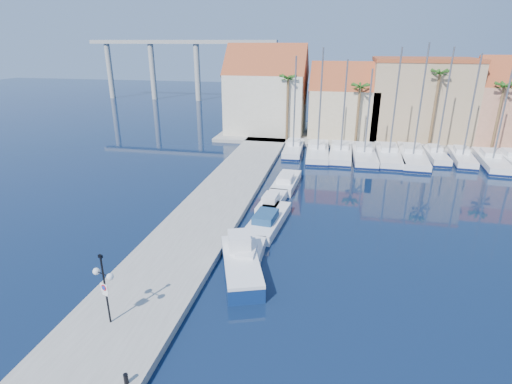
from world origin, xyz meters
TOP-DOWN VIEW (x-y plane):
  - ground at (0.00, 0.00)m, footprint 260.00×260.00m
  - quay_west at (-9.00, 13.50)m, footprint 6.00×77.00m
  - shore_north at (10.00, 48.00)m, footprint 54.00×16.00m
  - lamp_post at (-9.44, -0.93)m, footprint 1.32×0.68m
  - bollard at (-6.60, -4.42)m, footprint 0.20×0.20m
  - fishing_boat at (-4.06, 5.85)m, footprint 4.25×6.91m
  - motorboat_west_0 at (-3.87, 6.98)m, footprint 1.96×5.50m
  - motorboat_west_1 at (-3.64, 13.22)m, footprint 2.98×7.32m
  - motorboat_west_2 at (-3.97, 17.23)m, footprint 2.19×5.58m
  - motorboat_west_3 at (-3.43, 22.98)m, footprint 2.46×6.68m
  - sailboat_0 at (-4.30, 36.54)m, footprint 2.62×8.89m
  - sailboat_1 at (-0.99, 35.74)m, footprint 3.30×10.68m
  - sailboat_2 at (2.01, 35.94)m, footprint 2.94×10.55m
  - sailboat_3 at (4.94, 35.69)m, footprint 3.17×10.73m
  - sailboat_4 at (8.05, 36.04)m, footprint 2.94×11.02m
  - sailboat_5 at (10.98, 36.10)m, footprint 3.63×11.82m
  - sailboat_6 at (13.94, 37.11)m, footprint 2.31×8.13m
  - sailboat_7 at (17.00, 36.90)m, footprint 3.03×9.01m
  - sailboat_8 at (20.12, 35.87)m, footprint 3.42×10.33m
  - building_0 at (-10.00, 47.00)m, footprint 12.30×9.00m
  - building_1 at (2.00, 47.00)m, footprint 10.30×8.00m
  - building_2 at (13.00, 48.00)m, footprint 14.20×10.20m
  - building_3 at (25.00, 47.00)m, footprint 10.30×8.00m
  - palm_0 at (-6.00, 42.00)m, footprint 2.60×2.60m
  - palm_1 at (4.00, 42.00)m, footprint 2.60×2.60m
  - palm_2 at (14.00, 42.00)m, footprint 2.60×2.60m
  - palm_3 at (22.00, 42.00)m, footprint 2.60×2.60m
  - viaduct at (-39.07, 82.00)m, footprint 48.00×2.20m

SIDE VIEW (x-z plane):
  - ground at x=0.00m, z-range 0.00..0.00m
  - quay_west at x=-9.00m, z-range 0.00..0.50m
  - shore_north at x=10.00m, z-range 0.00..0.50m
  - motorboat_west_2 at x=-3.97m, z-range -0.19..1.21m
  - motorboat_west_3 at x=-3.43m, z-range -0.19..1.21m
  - motorboat_west_0 at x=-3.87m, z-range -0.19..1.21m
  - motorboat_west_1 at x=-3.64m, z-range -0.19..1.21m
  - sailboat_3 at x=4.94m, z-range -5.04..6.16m
  - sailboat_2 at x=2.01m, z-range -5.53..6.68m
  - sailboat_5 at x=10.98m, z-range -6.49..7.65m
  - sailboat_4 at x=8.05m, z-range -6.24..7.40m
  - sailboat_1 at x=-0.99m, z-range -6.19..7.37m
  - sailboat_8 at x=20.12m, z-range -5.98..7.16m
  - sailboat_0 at x=-4.30m, z-range -5.67..6.88m
  - sailboat_7 at x=17.00m, z-range -5.87..7.10m
  - sailboat_6 at x=13.94m, z-range -6.18..7.47m
  - bollard at x=-6.60m, z-range 0.50..1.00m
  - fishing_boat at x=-4.06m, z-range -0.38..1.91m
  - lamp_post at x=-9.44m, z-range 1.13..5.16m
  - building_1 at x=2.00m, z-range -0.20..10.80m
  - building_3 at x=25.00m, z-range -0.14..11.86m
  - building_2 at x=13.00m, z-range 0.51..12.01m
  - building_0 at x=-10.00m, z-range -0.23..13.27m
  - palm_1 at x=4.00m, z-range 3.56..12.71m
  - palm_3 at x=22.00m, z-range 3.78..13.43m
  - palm_0 at x=-6.00m, z-range 4.00..14.15m
  - palm_2 at x=14.00m, z-range 4.44..15.59m
  - viaduct at x=-39.07m, z-range 3.02..17.47m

